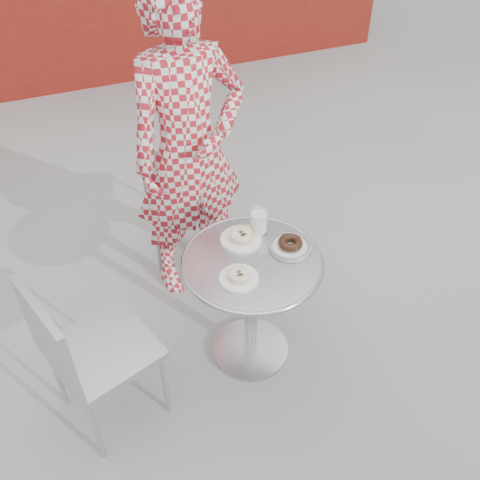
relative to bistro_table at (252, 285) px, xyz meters
name	(u,v)px	position (x,y,z in m)	size (l,w,h in m)	color
ground	(251,353)	(0.00, -0.02, -0.51)	(60.00, 60.00, 0.00)	#A5A29D
bistro_table	(252,285)	(0.00, 0.00, 0.00)	(0.67, 0.67, 0.67)	silver
chair_far	(186,219)	(-0.06, 0.90, -0.24)	(0.52, 0.52, 0.86)	#A7AAAF
chair_left	(107,375)	(-0.75, -0.07, -0.24)	(0.53, 0.53, 0.88)	#A7AAAF
seated_person	(189,151)	(-0.07, 0.68, 0.37)	(0.64, 0.42, 1.76)	#A41924
plate_far	(241,236)	(0.01, 0.15, 0.18)	(0.20, 0.20, 0.05)	white
plate_near	(239,276)	(-0.10, -0.09, 0.18)	(0.18, 0.18, 0.04)	white
plate_checker	(290,245)	(0.20, 0.01, 0.18)	(0.20, 0.20, 0.05)	white
milk_cup	(259,222)	(0.11, 0.17, 0.23)	(0.08, 0.08, 0.13)	white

